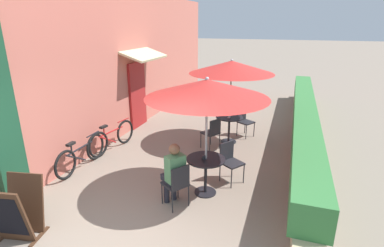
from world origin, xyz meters
The scene contains 16 objects.
cafe_facade_wall centered at (-2.54, 5.87, 2.09)m, with size 0.98×12.00×4.20m.
planter_hedge centered at (2.75, 5.90, 0.54)m, with size 0.60×11.00×1.01m.
patio_table_near centered at (0.86, 2.12, 0.55)m, with size 0.77×0.77×0.76m.
patio_umbrella_near centered at (0.86, 2.12, 2.15)m, with size 2.29×2.29×2.37m.
cafe_chair_near_left centered at (0.51, 1.48, 0.52)m, with size 0.56×0.56×0.87m.
seated_patron_near_left centered at (0.42, 1.54, 0.69)m, with size 0.51×0.49×1.25m.
cafe_chair_near_right centered at (1.22, 2.75, 0.52)m, with size 0.56×0.56×0.87m.
coffee_cup_near centered at (0.83, 2.06, 0.80)m, with size 0.07×0.07×0.09m.
patio_table_mid centered at (0.74, 4.94, 0.55)m, with size 0.77×0.77×0.76m.
patio_umbrella_mid centered at (0.74, 4.94, 2.15)m, with size 2.29×2.29×2.37m.
cafe_chair_mid_left centered at (1.06, 5.60, 0.52)m, with size 0.55×0.55×0.87m.
cafe_chair_mid_right centered at (0.42, 4.29, 0.52)m, with size 0.55×0.55×0.87m.
coffee_cup_mid centered at (0.74, 4.85, 0.80)m, with size 0.07×0.07×0.09m.
bicycle_leaning centered at (-2.20, 2.22, 0.35)m, with size 0.10×1.73×0.76m.
bicycle_second centered at (-2.12, 3.40, 0.36)m, with size 0.31×1.73×0.77m.
menu_board centered at (-1.59, -0.07, 0.49)m, with size 0.72×0.74×0.98m.
Camera 1 is at (2.30, -3.00, 3.29)m, focal length 28.00 mm.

